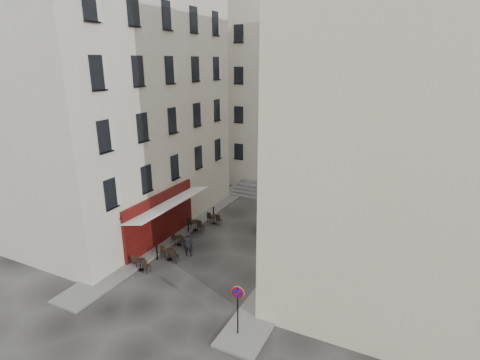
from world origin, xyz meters
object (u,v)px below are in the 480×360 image
Objects in this scene: no_parking_sign at (238,301)px; bistro_table_b at (170,254)px; pedestrian at (188,244)px; bistro_table_a at (141,264)px.

bistro_table_b is (-6.72, 4.11, -1.34)m from no_parking_sign.
pedestrian is at bearing 53.75° from bistro_table_b.
pedestrian is (1.51, 2.67, 0.39)m from bistro_table_a.
pedestrian reaches higher than bistro_table_b.
no_parking_sign is at bearing -31.43° from bistro_table_b.
bistro_table_b is (0.80, 1.70, 0.01)m from bistro_table_a.
bistro_table_a is 0.74× the size of pedestrian.
no_parking_sign reaches higher than bistro_table_b.
no_parking_sign is 2.02× the size of bistro_table_b.
no_parking_sign is at bearing 113.86° from pedestrian.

